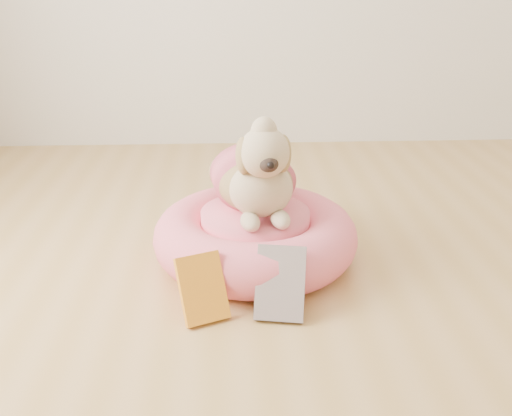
{
  "coord_description": "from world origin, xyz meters",
  "views": [
    {
      "loc": [
        -0.37,
        -1.05,
        0.95
      ],
      "look_at": [
        -0.29,
        0.71,
        0.22
      ],
      "focal_mm": 40.0,
      "sensor_mm": 36.0,
      "label": 1
    }
  ],
  "objects_px": {
    "dog": "(255,159)",
    "book_yellow": "(202,288)",
    "pet_bed": "(255,236)",
    "book_white": "(280,283)"
  },
  "relations": [
    {
      "from": "dog",
      "to": "book_yellow",
      "type": "xyz_separation_m",
      "value": [
        -0.17,
        -0.38,
        -0.27
      ]
    },
    {
      "from": "pet_bed",
      "to": "book_yellow",
      "type": "bearing_deg",
      "value": -115.41
    },
    {
      "from": "book_white",
      "to": "pet_bed",
      "type": "bearing_deg",
      "value": 108.98
    },
    {
      "from": "pet_bed",
      "to": "book_white",
      "type": "relative_size",
      "value": 3.2
    },
    {
      "from": "book_yellow",
      "to": "dog",
      "type": "bearing_deg",
      "value": 43.27
    },
    {
      "from": "book_yellow",
      "to": "book_white",
      "type": "relative_size",
      "value": 0.9
    },
    {
      "from": "pet_bed",
      "to": "dog",
      "type": "distance_m",
      "value": 0.28
    },
    {
      "from": "dog",
      "to": "book_white",
      "type": "xyz_separation_m",
      "value": [
        0.06,
        -0.37,
        -0.27
      ]
    },
    {
      "from": "dog",
      "to": "book_white",
      "type": "height_order",
      "value": "dog"
    },
    {
      "from": "dog",
      "to": "book_white",
      "type": "bearing_deg",
      "value": -89.77
    }
  ]
}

